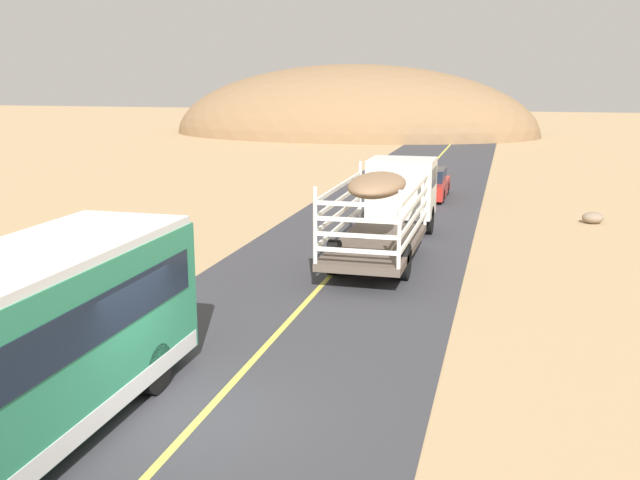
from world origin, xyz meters
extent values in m
plane|color=tan|center=(0.00, 0.00, 0.00)|extent=(240.00, 240.00, 0.00)
cube|color=#38383D|center=(0.00, 0.00, 0.01)|extent=(8.00, 120.00, 0.02)
cube|color=#D8CC4C|center=(0.00, 0.00, 0.02)|extent=(0.16, 117.60, 0.00)
cube|color=silver|center=(1.15, 16.67, 1.82)|extent=(2.50, 2.20, 2.20)
cube|color=#192333|center=(1.15, 16.67, 2.27)|extent=(2.53, 1.54, 0.70)
cube|color=brown|center=(1.15, 11.27, 0.72)|extent=(2.50, 6.40, 0.24)
cylinder|color=silver|center=(-0.04, 14.41, 1.94)|extent=(0.12, 0.12, 2.20)
cylinder|color=silver|center=(2.34, 14.41, 1.94)|extent=(0.12, 0.12, 2.20)
cylinder|color=silver|center=(-0.04, 8.13, 1.94)|extent=(0.12, 0.12, 2.20)
cylinder|color=silver|center=(2.34, 8.13, 1.94)|extent=(0.12, 0.12, 2.20)
cube|color=silver|center=(-0.06, 11.27, 1.28)|extent=(0.08, 6.30, 0.12)
cube|color=silver|center=(2.36, 11.27, 1.28)|extent=(0.08, 6.30, 0.12)
cube|color=silver|center=(1.15, 8.11, 1.28)|extent=(2.40, 0.08, 0.12)
cube|color=silver|center=(-0.06, 11.27, 1.72)|extent=(0.08, 6.30, 0.12)
cube|color=silver|center=(2.36, 11.27, 1.72)|extent=(0.08, 6.30, 0.12)
cube|color=silver|center=(1.15, 8.11, 1.72)|extent=(2.40, 0.08, 0.12)
cube|color=silver|center=(-0.06, 11.27, 2.16)|extent=(0.08, 6.30, 0.12)
cube|color=silver|center=(2.36, 11.27, 2.16)|extent=(0.08, 6.30, 0.12)
cube|color=silver|center=(1.15, 8.11, 2.16)|extent=(2.40, 0.08, 0.12)
cube|color=silver|center=(-0.06, 11.27, 2.60)|extent=(0.08, 6.30, 0.12)
cube|color=silver|center=(2.36, 11.27, 2.60)|extent=(0.08, 6.30, 0.12)
cube|color=silver|center=(1.15, 8.11, 2.60)|extent=(2.40, 0.08, 0.12)
ellipsoid|color=#8C6B4C|center=(1.15, 11.27, 2.69)|extent=(1.75, 3.84, 0.70)
cylinder|color=black|center=(0.06, 16.67, 0.57)|extent=(0.32, 1.10, 1.10)
cylinder|color=black|center=(2.24, 16.67, 0.57)|extent=(0.32, 1.10, 1.10)
cylinder|color=black|center=(0.06, 9.99, 0.57)|extent=(0.32, 1.10, 1.10)
cylinder|color=black|center=(2.24, 9.99, 0.57)|extent=(0.32, 1.10, 1.10)
cylinder|color=black|center=(-3.51, 0.80, 0.52)|extent=(0.30, 1.00, 1.00)
cylinder|color=black|center=(-1.31, 0.80, 0.52)|extent=(0.30, 1.00, 1.00)
cube|color=#B2261E|center=(1.30, 25.23, 0.53)|extent=(1.80, 4.40, 0.70)
cube|color=#192333|center=(1.30, 25.33, 1.18)|extent=(1.53, 2.20, 0.60)
cylinder|color=black|center=(0.51, 26.55, 0.35)|extent=(0.22, 0.66, 0.66)
cylinder|color=black|center=(2.09, 26.55, 0.35)|extent=(0.22, 0.66, 0.66)
cylinder|color=black|center=(0.51, 23.91, 0.35)|extent=(0.22, 0.66, 0.66)
cylinder|color=black|center=(2.09, 23.91, 0.35)|extent=(0.22, 0.66, 0.66)
ellipsoid|color=#84705B|center=(8.68, 20.52, 0.24)|extent=(0.87, 0.75, 0.48)
ellipsoid|color=olive|center=(-11.11, 64.40, 0.00)|extent=(38.60, 23.82, 14.50)
camera|label=1|loc=(5.12, -10.98, 6.05)|focal=40.40mm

